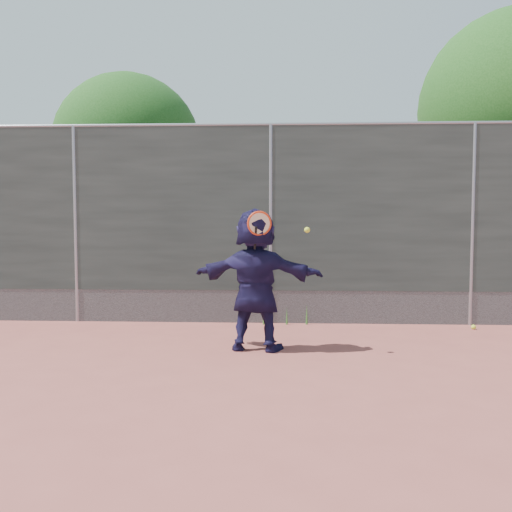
{
  "coord_description": "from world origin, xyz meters",
  "views": [
    {
      "loc": [
        0.2,
        -5.12,
        1.63
      ],
      "look_at": [
        -0.13,
        1.74,
        1.15
      ],
      "focal_mm": 40.0,
      "sensor_mm": 36.0,
      "label": 1
    }
  ],
  "objects": [
    {
      "name": "ground",
      "position": [
        0.0,
        0.0,
        0.0
      ],
      "size": [
        80.0,
        80.0,
        0.0
      ],
      "primitive_type": "plane",
      "color": "#9E4C42",
      "rests_on": "ground"
    },
    {
      "name": "player",
      "position": [
        -0.13,
        1.74,
        0.86
      ],
      "size": [
        1.66,
        0.75,
        1.72
      ],
      "primitive_type": "imported",
      "rotation": [
        0.0,
        0.0,
        2.99
      ],
      "color": "#181438",
      "rests_on": "ground"
    },
    {
      "name": "ball_ground",
      "position": [
        2.94,
        3.14,
        0.03
      ],
      "size": [
        0.07,
        0.07,
        0.07
      ],
      "primitive_type": "sphere",
      "color": "#CCE132",
      "rests_on": "ground"
    },
    {
      "name": "fence",
      "position": [
        -0.0,
        3.5,
        1.58
      ],
      "size": [
        20.0,
        0.06,
        3.03
      ],
      "color": "#38423D",
      "rests_on": "ground"
    },
    {
      "name": "swing_action",
      "position": [
        -0.03,
        1.54,
        1.52
      ],
      "size": [
        0.74,
        0.14,
        0.51
      ],
      "color": "red",
      "rests_on": "ground"
    },
    {
      "name": "tree_left",
      "position": [
        -2.85,
        6.55,
        2.94
      ],
      "size": [
        3.15,
        3.0,
        4.53
      ],
      "color": "#382314",
      "rests_on": "ground"
    },
    {
      "name": "weed_clump",
      "position": [
        0.29,
        3.38,
        0.13
      ],
      "size": [
        0.68,
        0.07,
        0.3
      ],
      "color": "#387226",
      "rests_on": "ground"
    }
  ]
}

